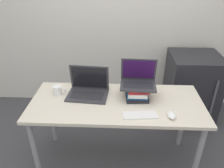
{
  "coord_description": "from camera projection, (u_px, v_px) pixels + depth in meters",
  "views": [
    {
      "loc": [
        0.03,
        -1.32,
        1.84
      ],
      "look_at": [
        -0.04,
        0.33,
        0.93
      ],
      "focal_mm": 35.0,
      "sensor_mm": 36.0,
      "label": 1
    }
  ],
  "objects": [
    {
      "name": "wall_back",
      "position": [
        119.0,
        8.0,
        2.72
      ],
      "size": [
        8.0,
        0.05,
        2.7
      ],
      "color": "silver",
      "rests_on": "ground_plane"
    },
    {
      "name": "laptop_on_books",
      "position": [
        138.0,
        80.0,
        1.99
      ],
      "size": [
        0.33,
        0.25,
        0.24
      ],
      "color": "#333338",
      "rests_on": "book_stack"
    },
    {
      "name": "laptop_left",
      "position": [
        88.0,
        89.0,
        2.06
      ],
      "size": [
        0.39,
        0.28,
        0.27
      ],
      "color": "#333338",
      "rests_on": "desk"
    },
    {
      "name": "wireless_keyboard",
      "position": [
        140.0,
        115.0,
        1.78
      ],
      "size": [
        0.29,
        0.13,
        0.01
      ],
      "color": "white",
      "rests_on": "desk"
    },
    {
      "name": "desk",
      "position": [
        116.0,
        109.0,
        2.01
      ],
      "size": [
        1.56,
        0.66,
        0.75
      ],
      "color": "beige",
      "rests_on": "ground_plane"
    },
    {
      "name": "mouse",
      "position": [
        172.0,
        115.0,
        1.77
      ],
      "size": [
        0.07,
        0.11,
        0.04
      ],
      "color": "white",
      "rests_on": "desk"
    },
    {
      "name": "book_stack",
      "position": [
        137.0,
        92.0,
        2.01
      ],
      "size": [
        0.22,
        0.24,
        0.12
      ],
      "color": "black",
      "rests_on": "desk"
    },
    {
      "name": "mug",
      "position": [
        58.0,
        90.0,
        2.06
      ],
      "size": [
        0.12,
        0.08,
        0.09
      ],
      "color": "white",
      "rests_on": "desk"
    },
    {
      "name": "mini_fridge",
      "position": [
        191.0,
        88.0,
        2.79
      ],
      "size": [
        0.59,
        0.59,
        0.88
      ],
      "color": "#232328",
      "rests_on": "ground_plane"
    }
  ]
}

